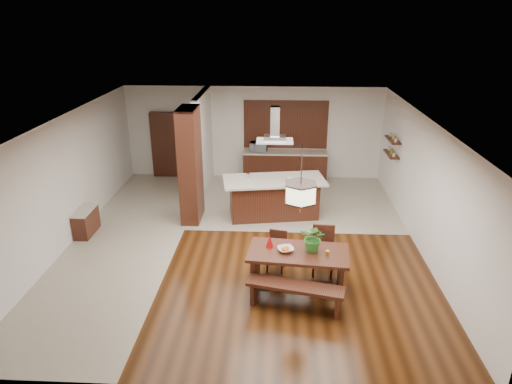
# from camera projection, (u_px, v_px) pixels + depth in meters

# --- Properties ---
(room_shell) EXTENTS (9.00, 9.04, 2.92)m
(room_shell) POSITION_uv_depth(u_px,v_px,m) (242.00, 157.00, 9.95)
(room_shell) COLOR #311809
(room_shell) RESTS_ON ground
(tile_hallway) EXTENTS (2.50, 9.00, 0.01)m
(tile_hallway) POSITION_uv_depth(u_px,v_px,m) (128.00, 238.00, 10.85)
(tile_hallway) COLOR #B3A995
(tile_hallway) RESTS_ON ground
(tile_kitchen) EXTENTS (5.50, 4.00, 0.01)m
(tile_kitchen) POSITION_uv_depth(u_px,v_px,m) (294.00, 201.00, 12.98)
(tile_kitchen) COLOR #B3A995
(tile_kitchen) RESTS_ON ground
(soffit_band) EXTENTS (8.00, 9.00, 0.02)m
(soffit_band) POSITION_uv_depth(u_px,v_px,m) (242.00, 120.00, 9.65)
(soffit_band) COLOR #3E200F
(soffit_band) RESTS_ON room_shell
(partition_pier) EXTENTS (0.45, 1.00, 2.90)m
(partition_pier) POSITION_uv_depth(u_px,v_px,m) (190.00, 165.00, 11.36)
(partition_pier) COLOR black
(partition_pier) RESTS_ON ground
(partition_stub) EXTENTS (0.18, 2.40, 2.90)m
(partition_stub) POSITION_uv_depth(u_px,v_px,m) (204.00, 143.00, 13.31)
(partition_stub) COLOR silver
(partition_stub) RESTS_ON ground
(hallway_console) EXTENTS (0.37, 0.88, 0.63)m
(hallway_console) POSITION_uv_depth(u_px,v_px,m) (86.00, 222.00, 10.97)
(hallway_console) COLOR black
(hallway_console) RESTS_ON ground
(hallway_doorway) EXTENTS (1.10, 0.20, 2.10)m
(hallway_doorway) POSITION_uv_depth(u_px,v_px,m) (169.00, 145.00, 14.54)
(hallway_doorway) COLOR black
(hallway_doorway) RESTS_ON ground
(rear_counter) EXTENTS (2.60, 0.62, 0.95)m
(rear_counter) POSITION_uv_depth(u_px,v_px,m) (285.00, 166.00, 14.39)
(rear_counter) COLOR black
(rear_counter) RESTS_ON ground
(kitchen_window) EXTENTS (2.60, 0.08, 1.50)m
(kitchen_window) POSITION_uv_depth(u_px,v_px,m) (286.00, 124.00, 14.16)
(kitchen_window) COLOR brown
(kitchen_window) RESTS_ON room_shell
(shelf_lower) EXTENTS (0.26, 0.90, 0.04)m
(shelf_lower) POSITION_uv_depth(u_px,v_px,m) (391.00, 154.00, 12.43)
(shelf_lower) COLOR black
(shelf_lower) RESTS_ON room_shell
(shelf_upper) EXTENTS (0.26, 0.90, 0.04)m
(shelf_upper) POSITION_uv_depth(u_px,v_px,m) (393.00, 140.00, 12.28)
(shelf_upper) COLOR black
(shelf_upper) RESTS_ON room_shell
(dining_table) EXTENTS (1.98, 1.13, 0.79)m
(dining_table) POSITION_uv_depth(u_px,v_px,m) (298.00, 261.00, 8.73)
(dining_table) COLOR black
(dining_table) RESTS_ON ground
(dining_bench) EXTENTS (1.79, 0.77, 0.49)m
(dining_bench) POSITION_uv_depth(u_px,v_px,m) (295.00, 296.00, 8.23)
(dining_bench) COLOR black
(dining_bench) RESTS_ON ground
(dining_chair_left) EXTENTS (0.44, 0.44, 0.84)m
(dining_chair_left) POSITION_uv_depth(u_px,v_px,m) (276.00, 252.00, 9.39)
(dining_chair_left) COLOR black
(dining_chair_left) RESTS_ON ground
(dining_chair_right) EXTENTS (0.48, 0.48, 1.01)m
(dining_chair_right) POSITION_uv_depth(u_px,v_px,m) (323.00, 252.00, 9.23)
(dining_chair_right) COLOR black
(dining_chair_right) RESTS_ON ground
(pendant_lantern) EXTENTS (0.64, 0.64, 1.31)m
(pendant_lantern) POSITION_uv_depth(u_px,v_px,m) (301.00, 180.00, 8.11)
(pendant_lantern) COLOR #FAF1BF
(pendant_lantern) RESTS_ON room_shell
(foliage_plant) EXTENTS (0.62, 0.59, 0.54)m
(foliage_plant) POSITION_uv_depth(u_px,v_px,m) (314.00, 238.00, 8.58)
(foliage_plant) COLOR #2E7527
(foliage_plant) RESTS_ON dining_table
(fruit_bowl) EXTENTS (0.37, 0.37, 0.07)m
(fruit_bowl) POSITION_uv_depth(u_px,v_px,m) (286.00, 249.00, 8.65)
(fruit_bowl) COLOR beige
(fruit_bowl) RESTS_ON dining_table
(napkin_cone) EXTENTS (0.20, 0.20, 0.24)m
(napkin_cone) POSITION_uv_depth(u_px,v_px,m) (270.00, 241.00, 8.78)
(napkin_cone) COLOR #A50B0B
(napkin_cone) RESTS_ON dining_table
(gold_ornament) EXTENTS (0.07, 0.07, 0.10)m
(gold_ornament) POSITION_uv_depth(u_px,v_px,m) (327.00, 253.00, 8.50)
(gold_ornament) COLOR gold
(gold_ornament) RESTS_ON dining_table
(kitchen_island) EXTENTS (2.72, 1.52, 1.06)m
(kitchen_island) POSITION_uv_depth(u_px,v_px,m) (274.00, 197.00, 11.80)
(kitchen_island) COLOR black
(kitchen_island) RESTS_ON ground
(range_hood) EXTENTS (0.90, 0.55, 0.87)m
(range_hood) POSITION_uv_depth(u_px,v_px,m) (275.00, 124.00, 11.09)
(range_hood) COLOR silver
(range_hood) RESTS_ON room_shell
(island_cup) EXTENTS (0.15, 0.15, 0.10)m
(island_cup) POSITION_uv_depth(u_px,v_px,m) (290.00, 179.00, 11.46)
(island_cup) COLOR silver
(island_cup) RESTS_ON kitchen_island
(microwave) EXTENTS (0.55, 0.40, 0.29)m
(microwave) POSITION_uv_depth(u_px,v_px,m) (259.00, 147.00, 14.17)
(microwave) COLOR #B9BBC0
(microwave) RESTS_ON rear_counter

